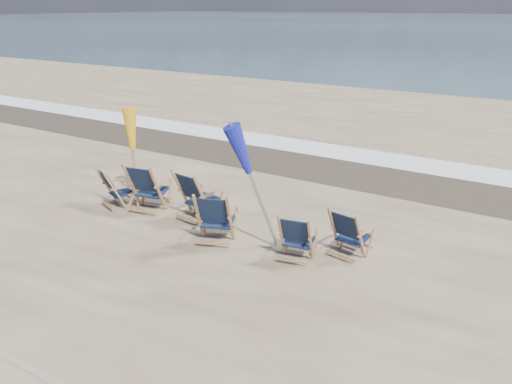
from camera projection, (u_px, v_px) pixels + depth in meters
surf_foam at (369, 157)px, 14.04m from camera, size 200.00×1.40×0.01m
wet_sand_strip at (349, 171)px, 12.84m from camera, size 200.00×2.60×0.00m
beach_chair_0 at (115, 192)px, 10.17m from camera, size 0.76×0.80×0.88m
beach_chair_1 at (157, 190)px, 9.97m from camera, size 0.83×0.90×1.09m
beach_chair_2 at (203, 200)px, 9.44m from camera, size 0.81×0.88×1.09m
beach_chair_3 at (230, 220)px, 8.65m from camera, size 0.87×0.92×1.02m
beach_chair_4 at (310, 241)px, 8.04m from camera, size 0.67×0.73×0.88m
beach_chair_5 at (360, 238)px, 8.10m from camera, size 0.69×0.75×0.91m
umbrella_yellow at (132, 135)px, 10.09m from camera, size 0.30×0.30×2.06m
umbrella_blue at (258, 150)px, 8.08m from camera, size 0.30×0.30×2.35m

